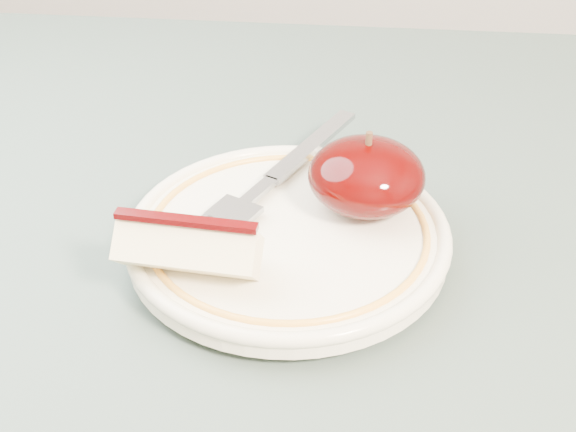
{
  "coord_description": "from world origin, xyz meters",
  "views": [
    {
      "loc": [
        0.01,
        -0.3,
        1.05
      ],
      "look_at": [
        -0.03,
        0.09,
        0.78
      ],
      "focal_mm": 50.0,
      "sensor_mm": 36.0,
      "label": 1
    }
  ],
  "objects": [
    {
      "name": "fork",
      "position": [
        -0.04,
        0.13,
        0.77
      ],
      "size": [
        0.1,
        0.19,
        0.0
      ],
      "rotation": [
        0.0,
        0.0,
        1.12
      ],
      "color": "#92949A",
      "rests_on": "plate"
    },
    {
      "name": "apple_half",
      "position": [
        0.02,
        0.11,
        0.79
      ],
      "size": [
        0.07,
        0.07,
        0.05
      ],
      "color": "black",
      "rests_on": "plate"
    },
    {
      "name": "plate",
      "position": [
        -0.03,
        0.09,
        0.76
      ],
      "size": [
        0.19,
        0.19,
        0.02
      ],
      "color": "beige",
      "rests_on": "table"
    },
    {
      "name": "apple_wedge",
      "position": [
        -0.08,
        0.04,
        0.79
      ],
      "size": [
        0.08,
        0.04,
        0.04
      ],
      "rotation": [
        0.0,
        0.0,
        -0.09
      ],
      "color": "beige",
      "rests_on": "plate"
    }
  ]
}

